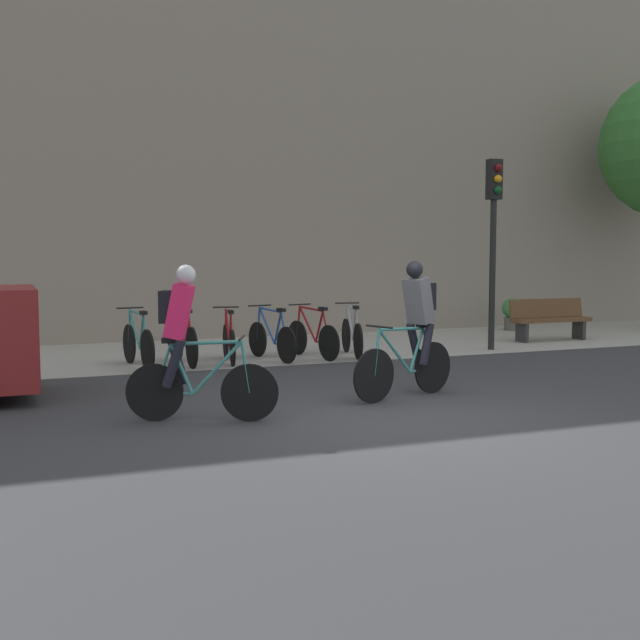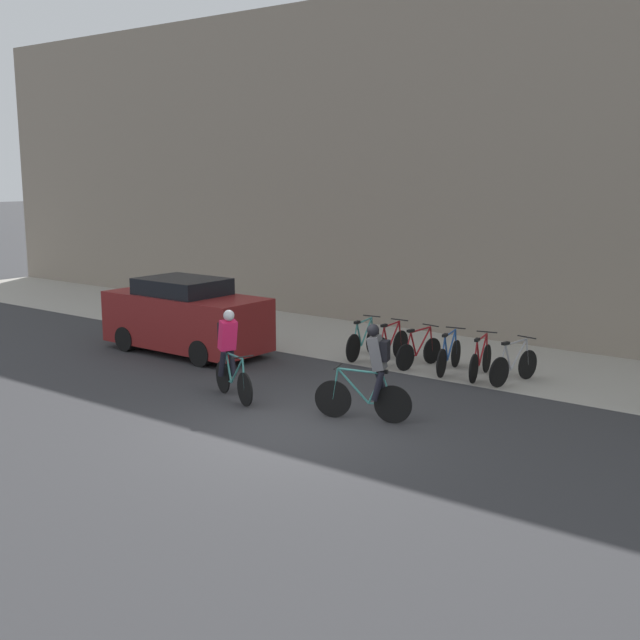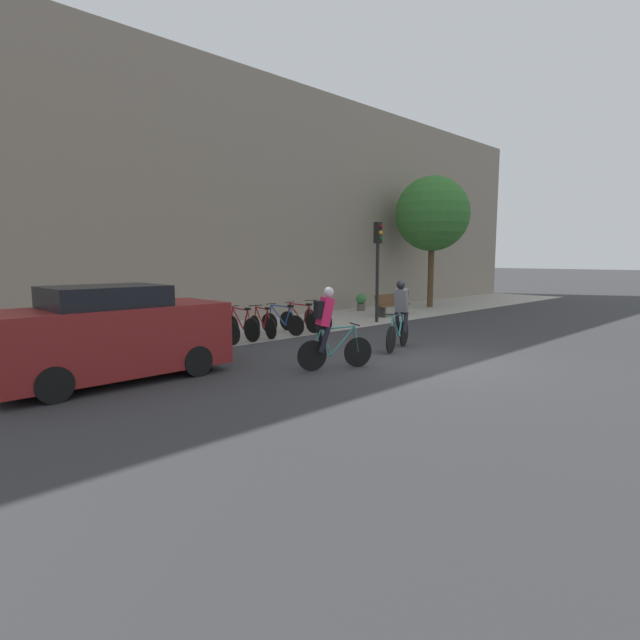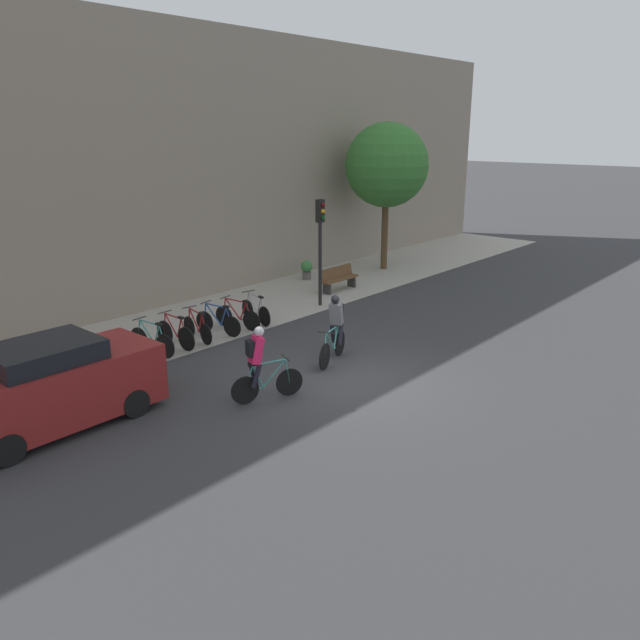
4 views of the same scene
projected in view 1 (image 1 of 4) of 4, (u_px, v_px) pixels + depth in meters
The scene contains 14 objects.
ground at pixel (400, 419), 9.18m from camera, with size 200.00×200.00×0.00m, color #333335.
kerb_strip at pixel (237, 350), 15.42m from camera, with size 44.00×4.50×0.01m, color #A39E93.
building_facade at pixel (202, 123), 17.36m from camera, with size 44.00×0.60×9.35m, color gray.
cyclist_pink at pixel (185, 338), 8.98m from camera, with size 1.61×0.74×1.77m.
cyclist_grey at pixel (414, 325), 10.53m from camera, with size 1.72×0.69×1.79m.
parked_bike_0 at pixel (138, 343), 13.19m from camera, with size 0.46×1.71×0.97m.
parked_bike_1 at pixel (184, 341), 13.48m from camera, with size 0.46×1.64×0.98m.
parked_bike_2 at pixel (229, 340), 13.76m from camera, with size 0.46×1.57×0.94m.
parked_bike_3 at pixel (272, 338), 14.05m from camera, with size 0.48×1.66×0.95m.
parked_bike_4 at pixel (313, 336), 14.34m from camera, with size 0.49×1.67×0.95m.
parked_bike_5 at pixel (352, 335), 14.63m from camera, with size 0.50×1.63×0.96m.
traffic_light_pole at pixel (494, 219), 15.33m from camera, with size 0.26×0.30×3.65m.
bench at pixel (550, 318), 17.08m from camera, with size 1.85×0.44×0.89m.
potted_plant at pixel (512, 312), 19.26m from camera, with size 0.48×0.48×0.78m.
Camera 1 is at (-4.24, -8.04, 1.93)m, focal length 45.00 mm.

